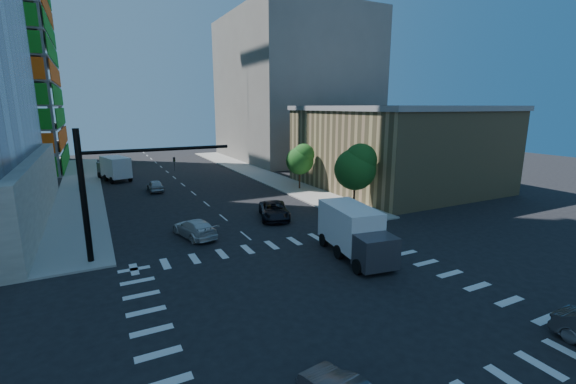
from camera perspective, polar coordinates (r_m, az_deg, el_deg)
ground at (r=22.45m, az=5.13°, el=-15.41°), size 160.00×160.00×0.00m
road_markings at (r=22.44m, az=5.13°, el=-15.40°), size 20.00×20.00×0.01m
sidewalk_ne at (r=62.14m, az=-4.75°, el=2.85°), size 5.00×60.00×0.15m
sidewalk_nw at (r=57.67m, az=-28.37°, el=0.61°), size 5.00×60.00×0.15m
commercial_building at (r=52.91m, az=15.65°, el=6.47°), size 20.50×22.50×10.60m
bg_building_ne at (r=81.08m, az=0.69°, el=15.03°), size 24.00×30.00×28.00m
signal_mast_nw at (r=28.65m, az=-25.22°, el=1.27°), size 10.20×0.40×9.00m
tree_south at (r=38.92m, az=10.16°, el=3.76°), size 4.16×4.16×6.82m
tree_north at (r=49.15m, az=1.94°, el=4.93°), size 3.54×3.52×5.78m
car_nb_far at (r=36.92m, az=-2.07°, el=-2.73°), size 4.18×6.11×1.55m
car_sb_near at (r=32.62m, az=-13.67°, el=-5.23°), size 3.17×5.43×1.48m
car_sb_mid at (r=51.40m, az=-19.07°, el=0.90°), size 1.81×4.33×1.47m
box_truck_near at (r=27.66m, az=10.12°, el=-6.54°), size 3.77×7.00×3.50m
box_truck_far at (r=61.45m, az=-24.44°, el=3.04°), size 4.47×7.14×3.48m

